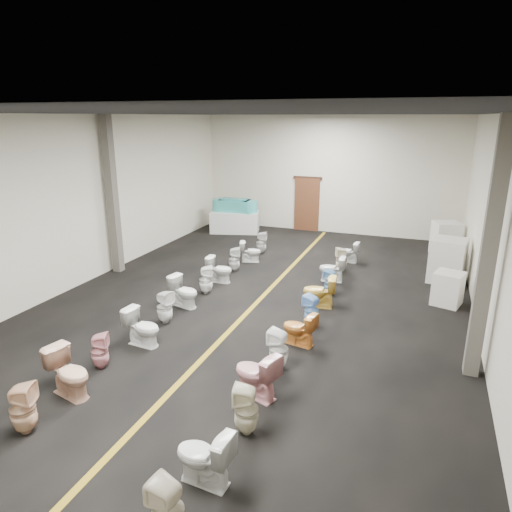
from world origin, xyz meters
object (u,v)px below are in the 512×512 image
object	(u,v)px
toilet_right_4	(279,349)
toilet_left_2	(69,373)
toilet_right_10	(342,259)
appliance_crate_d	(446,239)
toilet_left_9	(234,259)
toilet_right_6	(311,310)
toilet_right_3	(256,374)
appliance_crate_c	(446,257)
toilet_left_1	(23,409)
toilet_left_3	(100,351)
toilet_right_1	(204,457)
appliance_crate_b	(447,261)
toilet_left_4	(143,327)
toilet_left_8	(220,269)
toilet_right_2	(246,410)
toilet_left_6	(184,292)
toilet_right_0	(168,512)
toilet_right_5	(299,329)
toilet_left_10	(250,252)
display_table	(235,222)
toilet_left_5	(165,307)
toilet_left_11	(261,243)
toilet_right_8	(330,283)
toilet_left_7	(206,280)
toilet_right_11	(348,252)
bathtub	(235,206)
appliance_crate_a	(448,289)
toilet_right_9	(332,269)
toilet_right_7	(319,292)

from	to	relation	value
toilet_right_4	toilet_left_2	bearing A→B (deg)	-49.27
toilet_right_10	appliance_crate_d	bearing A→B (deg)	110.84
toilet_left_9	toilet_right_6	world-z (taller)	toilet_left_9
toilet_right_3	appliance_crate_c	bearing A→B (deg)	178.70
appliance_crate_d	toilet_left_1	world-z (taller)	appliance_crate_d
toilet_left_3	toilet_right_1	size ratio (longest dim) A/B	0.90
appliance_crate_b	appliance_crate_c	size ratio (longest dim) A/B	1.56
toilet_left_4	toilet_right_10	xyz separation A→B (m)	(2.88, 6.00, -0.02)
toilet_left_4	toilet_right_10	world-z (taller)	toilet_left_4
toilet_left_1	toilet_left_8	bearing A→B (deg)	-20.88
toilet_right_2	toilet_right_10	xyz separation A→B (m)	(-0.08, 7.76, -0.03)
toilet_left_1	toilet_right_1	bearing A→B (deg)	-109.98
toilet_left_4	toilet_left_6	size ratio (longest dim) A/B	1.01
toilet_right_0	toilet_right_4	world-z (taller)	toilet_right_0
toilet_right_4	toilet_right_5	bearing A→B (deg)	-178.98
toilet_left_2	toilet_right_2	size ratio (longest dim) A/B	1.06
toilet_left_10	toilet_right_5	distance (m)	5.61
toilet_right_10	display_table	bearing A→B (deg)	-148.22
toilet_left_5	toilet_left_9	bearing A→B (deg)	14.35
toilet_left_11	toilet_right_3	size ratio (longest dim) A/B	0.90
toilet_left_4	toilet_right_8	xyz separation A→B (m)	(2.97, 3.99, -0.04)
toilet_left_7	toilet_right_8	xyz separation A→B (m)	(3.05, 1.03, -0.03)
toilet_left_8	toilet_left_5	bearing A→B (deg)	177.55
toilet_left_7	toilet_right_5	size ratio (longest dim) A/B	1.07
toilet_left_6	toilet_right_4	world-z (taller)	toilet_right_4
appliance_crate_d	toilet_left_6	size ratio (longest dim) A/B	1.47
toilet_right_4	toilet_left_5	bearing A→B (deg)	-101.27
appliance_crate_d	toilet_right_11	xyz separation A→B (m)	(-2.86, -1.91, -0.22)
toilet_left_9	toilet_right_6	distance (m)	4.15
bathtub	toilet_left_4	bearing A→B (deg)	-80.14
appliance_crate_a	toilet_left_6	xyz separation A→B (m)	(-5.97, -2.41, -0.03)
toilet_left_4	toilet_left_6	world-z (taller)	toilet_left_4
toilet_left_8	toilet_right_1	size ratio (longest dim) A/B	0.94
toilet_left_4	appliance_crate_a	bearing A→B (deg)	-47.52
toilet_right_1	toilet_left_9	bearing A→B (deg)	-154.83
toilet_left_4	toilet_right_5	world-z (taller)	toilet_left_4
display_table	toilet_right_10	distance (m)	5.91
appliance_crate_d	toilet_right_0	size ratio (longest dim) A/B	1.42
toilet_left_8	toilet_left_3	bearing A→B (deg)	176.76
toilet_right_3	toilet_right_9	world-z (taller)	toilet_right_3
toilet_right_1	toilet_right_7	size ratio (longest dim) A/B	0.97
appliance_crate_a	toilet_right_0	xyz separation A→B (m)	(-2.94, -8.13, -0.02)
toilet_right_0	toilet_right_4	distance (m)	3.80
toilet_left_5	toilet_right_7	size ratio (longest dim) A/B	0.96
toilet_left_3	toilet_right_1	xyz separation A→B (m)	(3.03, -1.79, 0.04)
toilet_left_1	toilet_right_8	distance (m)	7.52
toilet_left_9	toilet_right_6	xyz separation A→B (m)	(3.06, -2.80, -0.01)
toilet_left_7	toilet_right_3	size ratio (longest dim) A/B	0.92
toilet_right_4	appliance_crate_b	bearing A→B (deg)	160.71
appliance_crate_d	toilet_right_3	world-z (taller)	appliance_crate_d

